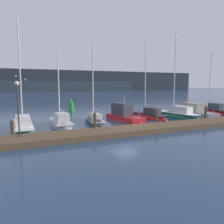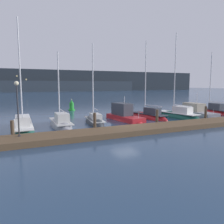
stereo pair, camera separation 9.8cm
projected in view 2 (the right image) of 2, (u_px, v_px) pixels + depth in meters
name	position (u px, v px, depth m)	size (l,w,h in m)	color
ground_plane	(126.00, 128.00, 21.53)	(400.00, 400.00, 0.00)	navy
dock	(136.00, 130.00, 19.60)	(39.99, 2.80, 0.45)	brown
mooring_pile_1	(12.00, 130.00, 16.92)	(0.28, 0.28, 1.50)	#4C3D2D
mooring_pile_2	(95.00, 122.00, 19.64)	(0.28, 0.28, 1.73)	#4C3D2D
mooring_pile_3	(157.00, 118.00, 22.38)	(0.28, 0.28, 1.70)	#4C3D2D
mooring_pile_4	(206.00, 114.00, 25.12)	(0.28, 0.28, 1.77)	#4C3D2D
sailboat_berth_3	(23.00, 129.00, 20.38)	(2.13, 8.02, 11.04)	#195647
sailboat_berth_4	(61.00, 125.00, 22.33)	(1.95, 6.41, 8.34)	gray
sailboat_berth_5	(94.00, 122.00, 24.00)	(2.27, 5.98, 9.51)	#2D3338
motorboat_berth_6	(124.00, 117.00, 26.23)	(2.89, 6.39, 3.37)	red
sailboat_berth_7	(148.00, 117.00, 27.76)	(3.02, 6.67, 10.38)	red
sailboat_berth_8	(177.00, 116.00, 28.21)	(3.17, 7.31, 11.52)	#195647
motorboat_berth_9	(196.00, 114.00, 30.09)	(2.69, 7.08, 3.79)	gray
sailboat_berth_10	(212.00, 112.00, 32.40)	(1.62, 6.32, 9.63)	red
channel_buoy	(72.00, 106.00, 35.92)	(1.09, 1.09, 1.89)	green
dock_lamppost	(17.00, 100.00, 15.80)	(0.32, 0.32, 4.06)	#2D2D33
hillside_backdrop	(29.00, 81.00, 132.95)	(240.00, 23.00, 13.16)	#232B33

